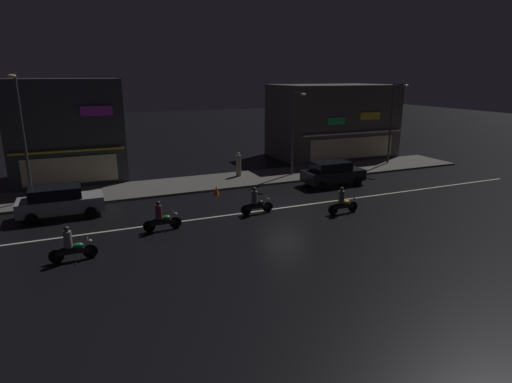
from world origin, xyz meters
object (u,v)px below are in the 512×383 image
at_px(motorcycle_following, 256,203).
at_px(traffic_cone, 216,190).
at_px(parked_car_near_kerb, 333,173).
at_px(streetlamp_mid, 295,126).
at_px(streetlamp_east, 393,116).
at_px(streetlamp_west, 22,128).
at_px(pedestrian_on_sidewalk, 239,165).
at_px(motorcycle_trailing_far, 71,246).
at_px(parked_car_trailing, 60,201).
at_px(motorcycle_lead, 161,218).
at_px(motorcycle_opposite_lane, 343,202).

bearing_deg(motorcycle_following, traffic_cone, -86.58).
xyz_separation_m(parked_car_near_kerb, traffic_cone, (-8.16, 0.94, -0.59)).
bearing_deg(streetlamp_mid, streetlamp_east, 3.46).
height_order(streetlamp_west, traffic_cone, streetlamp_west).
bearing_deg(streetlamp_west, pedestrian_on_sidewalk, 5.32).
height_order(parked_car_near_kerb, motorcycle_trailing_far, parked_car_near_kerb).
distance_m(parked_car_trailing, motorcycle_lead, 6.28).
height_order(parked_car_trailing, motorcycle_trailing_far, parked_car_trailing).
height_order(streetlamp_mid, motorcycle_following, streetlamp_mid).
distance_m(streetlamp_west, motorcycle_following, 14.05).
distance_m(pedestrian_on_sidewalk, motorcycle_lead, 11.55).
relative_size(parked_car_near_kerb, motorcycle_opposite_lane, 2.26).
bearing_deg(pedestrian_on_sidewalk, streetlamp_west, 84.42).
distance_m(parked_car_near_kerb, parked_car_trailing, 17.30).
relative_size(pedestrian_on_sidewalk, parked_car_trailing, 0.42).
xyz_separation_m(streetlamp_west, parked_car_trailing, (1.61, -3.29, -3.62)).
xyz_separation_m(motorcycle_following, traffic_cone, (-0.80, 4.64, -0.36)).
bearing_deg(motorcycle_lead, streetlamp_mid, -146.98).
xyz_separation_m(motorcycle_following, motorcycle_trailing_far, (-9.41, -2.63, 0.00)).
height_order(streetlamp_west, parked_car_trailing, streetlamp_west).
bearing_deg(traffic_cone, parked_car_trailing, -174.31).
bearing_deg(motorcycle_lead, streetlamp_east, -159.33).
xyz_separation_m(motorcycle_lead, motorcycle_opposite_lane, (9.74, -1.30, 0.00)).
distance_m(streetlamp_west, streetlamp_mid, 17.64).
bearing_deg(streetlamp_mid, motorcycle_opposite_lane, -100.65).
height_order(pedestrian_on_sidewalk, parked_car_trailing, pedestrian_on_sidewalk).
height_order(streetlamp_east, pedestrian_on_sidewalk, streetlamp_east).
xyz_separation_m(pedestrian_on_sidewalk, parked_car_near_kerb, (5.23, -4.59, -0.10)).
bearing_deg(motorcycle_trailing_far, motorcycle_opposite_lane, -174.80).
height_order(parked_car_near_kerb, motorcycle_following, parked_car_near_kerb).
bearing_deg(pedestrian_on_sidewalk, traffic_cone, 130.30).
xyz_separation_m(streetlamp_east, traffic_cone, (-16.48, -2.96, -3.83)).
distance_m(streetlamp_west, streetlamp_east, 27.24).
height_order(streetlamp_west, streetlamp_mid, streetlamp_west).
distance_m(motorcycle_opposite_lane, traffic_cone, 8.32).
height_order(parked_car_trailing, motorcycle_opposite_lane, parked_car_trailing).
distance_m(streetlamp_east, motorcycle_trailing_far, 27.32).
xyz_separation_m(streetlamp_east, parked_car_trailing, (-25.62, -3.87, -3.24)).
height_order(parked_car_trailing, motorcycle_lead, parked_car_trailing).
xyz_separation_m(streetlamp_east, pedestrian_on_sidewalk, (-13.55, 0.69, -3.14)).
bearing_deg(motorcycle_trailing_far, pedestrian_on_sidewalk, -134.69).
relative_size(motorcycle_following, motorcycle_trailing_far, 1.00).
bearing_deg(motorcycle_lead, parked_car_trailing, -43.22).
relative_size(streetlamp_west, parked_car_near_kerb, 1.72).
distance_m(parked_car_trailing, motorcycle_trailing_far, 6.38).
distance_m(pedestrian_on_sidewalk, motorcycle_following, 8.56).
bearing_deg(motorcycle_lead, motorcycle_trailing_far, 26.72).
xyz_separation_m(streetlamp_mid, motorcycle_following, (-6.08, -7.02, -3.20)).
bearing_deg(parked_car_near_kerb, streetlamp_east, 25.15).
relative_size(streetlamp_mid, motorcycle_lead, 3.24).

